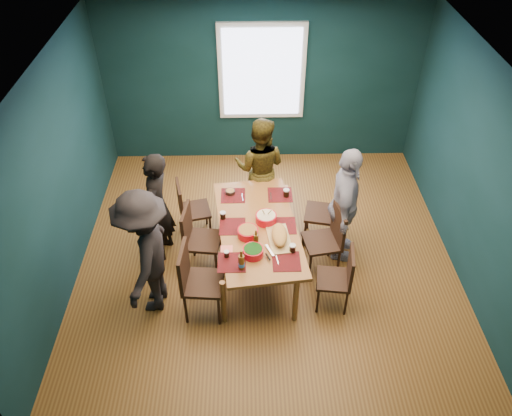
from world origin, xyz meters
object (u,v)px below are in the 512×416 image
(chair_left_mid, at_px, (196,235))
(chair_right_near, at_px, (341,275))
(person_far_left, at_px, (157,208))
(bowl_herbs, at_px, (253,251))
(chair_left_near, at_px, (194,277))
(bowl_dumpling, at_px, (266,218))
(cutting_board, at_px, (279,236))
(dining_table, at_px, (258,230))
(chair_right_mid, at_px, (329,236))
(chair_left_far, at_px, (188,206))
(person_back, at_px, (260,168))
(bowl_salad, at_px, (248,232))
(chair_right_far, at_px, (329,209))
(person_right, at_px, (344,206))
(person_near_left, at_px, (146,253))

(chair_left_mid, height_order, chair_right_near, chair_left_mid)
(person_far_left, relative_size, bowl_herbs, 6.46)
(chair_left_near, height_order, bowl_herbs, chair_left_near)
(bowl_dumpling, relative_size, cutting_board, 0.41)
(dining_table, bearing_deg, chair_left_mid, 170.56)
(chair_right_mid, distance_m, bowl_herbs, 1.11)
(dining_table, bearing_deg, bowl_herbs, -104.43)
(chair_left_far, bearing_deg, chair_right_mid, -32.90)
(dining_table, xyz_separation_m, chair_left_far, (-0.94, 0.65, -0.13))
(chair_left_near, relative_size, bowl_herbs, 4.12)
(chair_left_near, relative_size, person_back, 0.65)
(chair_right_near, xyz_separation_m, bowl_herbs, (-1.04, 0.14, 0.28))
(bowl_salad, bearing_deg, cutting_board, -12.13)
(chair_left_far, height_order, chair_right_far, chair_right_far)
(chair_right_far, xyz_separation_m, chair_right_near, (-0.00, -1.15, -0.06))
(chair_left_mid, xyz_separation_m, bowl_herbs, (0.72, -0.54, 0.22))
(person_back, relative_size, bowl_salad, 6.08)
(person_far_left, relative_size, cutting_board, 2.45)
(chair_left_far, bearing_deg, chair_left_near, -94.98)
(person_right, bearing_deg, chair_left_mid, 105.22)
(person_far_left, distance_m, person_back, 1.61)
(chair_left_far, relative_size, cutting_board, 1.39)
(dining_table, bearing_deg, chair_left_near, -143.49)
(chair_left_far, relative_size, bowl_dumpling, 3.40)
(chair_right_mid, bearing_deg, bowl_dumpling, 162.56)
(chair_right_mid, xyz_separation_m, person_far_left, (-2.19, 0.33, 0.23))
(chair_right_near, xyz_separation_m, bowl_salad, (-1.09, 0.47, 0.28))
(chair_right_near, xyz_separation_m, cutting_board, (-0.72, 0.39, 0.28))
(chair_left_mid, xyz_separation_m, bowl_salad, (0.66, -0.21, 0.22))
(chair_left_far, xyz_separation_m, bowl_herbs, (0.87, -1.15, 0.26))
(person_near_left, height_order, bowl_dumpling, person_near_left)
(person_right, xyz_separation_m, bowl_herbs, (-1.18, -0.74, -0.05))
(chair_right_near, distance_m, person_near_left, 2.29)
(dining_table, distance_m, person_far_left, 1.33)
(chair_right_far, distance_m, chair_right_near, 1.15)
(chair_left_far, bearing_deg, person_right, -24.37)
(chair_right_near, xyz_separation_m, person_right, (0.14, 0.88, 0.33))
(chair_left_near, xyz_separation_m, chair_right_far, (1.72, 1.21, -0.02))
(dining_table, distance_m, chair_right_near, 1.17)
(person_near_left, relative_size, bowl_herbs, 6.89)
(chair_left_mid, height_order, cutting_board, chair_left_mid)
(chair_left_mid, distance_m, person_right, 1.93)
(person_far_left, bearing_deg, chair_right_far, 105.48)
(chair_right_far, bearing_deg, chair_left_near, -132.52)
(bowl_dumpling, bearing_deg, cutting_board, -66.72)
(chair_left_far, distance_m, cutting_board, 1.52)
(person_far_left, relative_size, person_back, 1.02)
(chair_left_near, height_order, person_right, person_right)
(chair_left_mid, relative_size, person_back, 0.62)
(chair_right_near, height_order, person_back, person_back)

